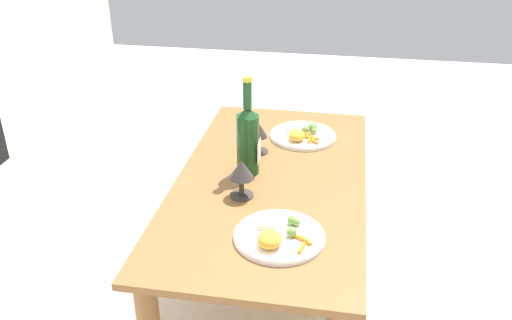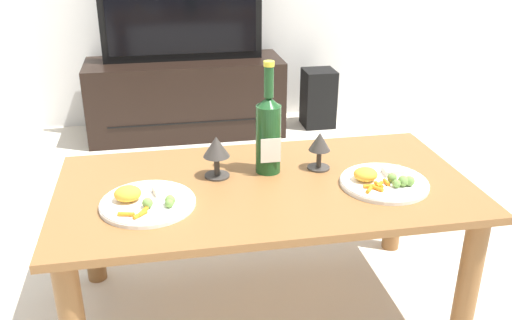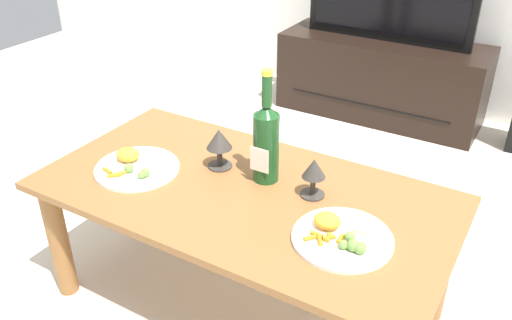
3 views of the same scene
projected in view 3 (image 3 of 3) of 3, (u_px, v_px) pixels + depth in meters
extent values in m
plane|color=beige|center=(245.00, 302.00, 1.94)|extent=(6.40, 6.40, 0.00)
cube|color=brown|center=(243.00, 193.00, 1.71)|extent=(1.31, 0.69, 0.03)
cylinder|color=brown|center=(59.00, 241.00, 1.88)|extent=(0.07, 0.07, 0.45)
cylinder|color=brown|center=(161.00, 170.00, 2.30)|extent=(0.07, 0.07, 0.45)
cylinder|color=brown|center=(441.00, 264.00, 1.77)|extent=(0.07, 0.07, 0.45)
cube|color=black|center=(381.00, 78.00, 3.21)|extent=(1.19, 0.42, 0.47)
cube|color=black|center=(367.00, 105.00, 3.10)|extent=(0.95, 0.01, 0.01)
cylinder|color=#19471E|center=(266.00, 148.00, 1.70)|extent=(0.08, 0.08, 0.23)
cone|color=#19471E|center=(267.00, 111.00, 1.64)|extent=(0.08, 0.08, 0.04)
cylinder|color=#19471E|center=(267.00, 91.00, 1.60)|extent=(0.03, 0.03, 0.10)
cylinder|color=yellow|center=(267.00, 73.00, 1.58)|extent=(0.03, 0.03, 0.02)
cube|color=silver|center=(259.00, 160.00, 1.68)|extent=(0.07, 0.00, 0.08)
cylinder|color=#38332D|center=(220.00, 166.00, 1.82)|extent=(0.08, 0.08, 0.01)
cylinder|color=#38332D|center=(220.00, 156.00, 1.81)|extent=(0.02, 0.02, 0.07)
cone|color=#38332D|center=(219.00, 139.00, 1.77)|extent=(0.09, 0.09, 0.07)
cylinder|color=#38332D|center=(312.00, 194.00, 1.67)|extent=(0.08, 0.08, 0.01)
cylinder|color=#38332D|center=(313.00, 185.00, 1.66)|extent=(0.02, 0.02, 0.06)
cone|color=#38332D|center=(314.00, 168.00, 1.62)|extent=(0.07, 0.07, 0.06)
cylinder|color=white|center=(137.00, 169.00, 1.80)|extent=(0.28, 0.28, 0.01)
torus|color=white|center=(137.00, 167.00, 1.80)|extent=(0.28, 0.28, 0.01)
ellipsoid|color=orange|center=(128.00, 155.00, 1.83)|extent=(0.08, 0.07, 0.04)
cube|color=beige|center=(158.00, 162.00, 1.81)|extent=(0.07, 0.06, 0.02)
cylinder|color=orange|center=(108.00, 171.00, 1.77)|extent=(0.05, 0.02, 0.01)
cylinder|color=orange|center=(119.00, 174.00, 1.75)|extent=(0.03, 0.05, 0.01)
cylinder|color=orange|center=(114.00, 175.00, 1.74)|extent=(0.04, 0.04, 0.01)
sphere|color=olive|center=(142.00, 175.00, 1.73)|extent=(0.02, 0.02, 0.02)
sphere|color=olive|center=(145.00, 172.00, 1.74)|extent=(0.03, 0.03, 0.03)
sphere|color=olive|center=(129.00, 168.00, 1.76)|extent=(0.03, 0.03, 0.03)
cylinder|color=white|center=(342.00, 239.00, 1.48)|extent=(0.28, 0.28, 0.01)
torus|color=white|center=(343.00, 236.00, 1.47)|extent=(0.28, 0.28, 0.01)
ellipsoid|color=orange|center=(327.00, 221.00, 1.50)|extent=(0.08, 0.07, 0.04)
cube|color=beige|center=(366.00, 230.00, 1.48)|extent=(0.06, 0.05, 0.02)
cylinder|color=orange|center=(340.00, 239.00, 1.46)|extent=(0.01, 0.04, 0.01)
cylinder|color=orange|center=(329.00, 237.00, 1.46)|extent=(0.03, 0.03, 0.01)
cylinder|color=orange|center=(328.00, 237.00, 1.46)|extent=(0.02, 0.04, 0.01)
cylinder|color=orange|center=(317.00, 234.00, 1.47)|extent=(0.04, 0.01, 0.01)
cylinder|color=orange|center=(320.00, 241.00, 1.45)|extent=(0.03, 0.04, 0.01)
cylinder|color=orange|center=(310.00, 238.00, 1.46)|extent=(0.03, 0.04, 0.01)
sphere|color=olive|center=(353.00, 245.00, 1.41)|extent=(0.03, 0.03, 0.03)
sphere|color=olive|center=(350.00, 237.00, 1.45)|extent=(0.03, 0.03, 0.03)
sphere|color=olive|center=(360.00, 248.00, 1.41)|extent=(0.03, 0.03, 0.03)
sphere|color=olive|center=(362.00, 247.00, 1.42)|extent=(0.03, 0.03, 0.03)
sphere|color=olive|center=(343.00, 245.00, 1.42)|extent=(0.03, 0.03, 0.03)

